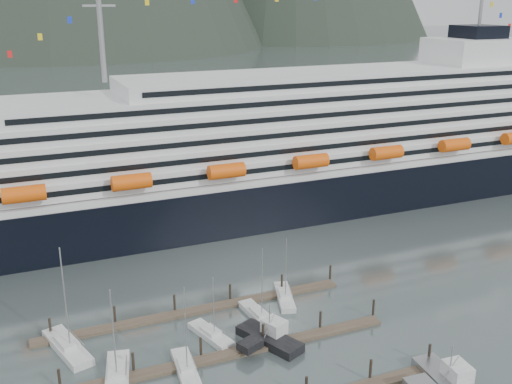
% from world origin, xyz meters
% --- Properties ---
extents(ground, '(1600.00, 1600.00, 0.00)m').
position_xyz_m(ground, '(0.00, 0.00, 0.00)').
color(ground, '#4C5A58').
rests_on(ground, ground).
extents(cruise_ship, '(210.00, 30.40, 50.30)m').
position_xyz_m(cruise_ship, '(30.03, 54.94, 12.04)').
color(cruise_ship, black).
rests_on(cruise_ship, ground).
extents(dock_mid, '(48.18, 2.28, 3.20)m').
position_xyz_m(dock_mid, '(-4.93, 3.05, 0.31)').
color(dock_mid, '#4E3D32').
rests_on(dock_mid, ground).
extents(dock_far, '(48.18, 2.28, 3.20)m').
position_xyz_m(dock_far, '(-4.93, 16.05, 0.31)').
color(dock_far, '#4E3D32').
rests_on(dock_far, ground).
extents(sailboat_a, '(4.86, 10.21, 13.51)m').
position_xyz_m(sailboat_a, '(-19.12, 3.74, 0.43)').
color(sailboat_a, '#BCBCBC').
rests_on(sailboat_a, ground).
extents(sailboat_b, '(3.06, 9.12, 12.94)m').
position_xyz_m(sailboat_b, '(-10.77, 1.76, 0.40)').
color(sailboat_b, '#BCBCBC').
rests_on(sailboat_b, ground).
extents(sailboat_c, '(4.64, 8.82, 10.03)m').
position_xyz_m(sailboat_c, '(-5.19, 8.28, 0.38)').
color(sailboat_c, '#BCBCBC').
rests_on(sailboat_c, ground).
extents(sailboat_d, '(3.06, 9.72, 12.13)m').
position_xyz_m(sailboat_d, '(3.14, 10.53, 0.39)').
color(sailboat_d, '#BCBCBC').
rests_on(sailboat_d, ground).
extents(sailboat_e, '(5.89, 11.55, 16.14)m').
position_xyz_m(sailboat_e, '(-24.23, 12.72, 0.45)').
color(sailboat_e, '#BCBCBC').
rests_on(sailboat_e, ground).
extents(sailboat_g, '(4.87, 9.50, 11.15)m').
position_xyz_m(sailboat_g, '(9.21, 14.39, 0.39)').
color(sailboat_g, '#BCBCBC').
rests_on(sailboat_g, ground).
extents(trawler_d, '(8.48, 11.44, 6.67)m').
position_xyz_m(trawler_d, '(17.87, -13.97, 0.87)').
color(trawler_d, gray).
rests_on(trawler_d, ground).
extents(trawler_e, '(8.94, 10.58, 6.54)m').
position_xyz_m(trawler_e, '(1.76, 3.81, 0.85)').
color(trawler_e, black).
rests_on(trawler_e, ground).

